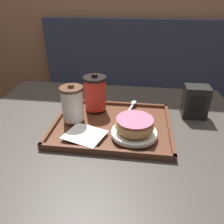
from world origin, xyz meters
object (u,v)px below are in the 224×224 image
at_px(coffee_cup_front, 72,103).
at_px(donut_chocolate_glazed, 135,125).
at_px(coffee_cup_rear, 95,93).
at_px(spoon, 132,105).
at_px(napkin_dispenser, 195,102).

relative_size(coffee_cup_front, donut_chocolate_glazed, 1.09).
bearing_deg(coffee_cup_rear, coffee_cup_front, -123.07).
relative_size(coffee_cup_front, spoon, 0.90).
bearing_deg(coffee_cup_rear, spoon, 12.96).
xyz_separation_m(coffee_cup_rear, donut_chocolate_glazed, (0.16, -0.17, -0.03)).
distance_m(coffee_cup_front, napkin_dispenser, 0.47).
relative_size(coffee_cup_rear, spoon, 0.94).
bearing_deg(coffee_cup_front, napkin_dispenser, 15.16).
distance_m(coffee_cup_rear, napkin_dispenser, 0.39).
height_order(donut_chocolate_glazed, napkin_dispenser, napkin_dispenser).
relative_size(coffee_cup_front, coffee_cup_rear, 0.96).
xyz_separation_m(coffee_cup_front, coffee_cup_rear, (0.06, 0.10, 0.00)).
bearing_deg(spoon, coffee_cup_rear, 116.53).
height_order(coffee_cup_front, spoon, coffee_cup_front).
height_order(coffee_cup_front, donut_chocolate_glazed, coffee_cup_front).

